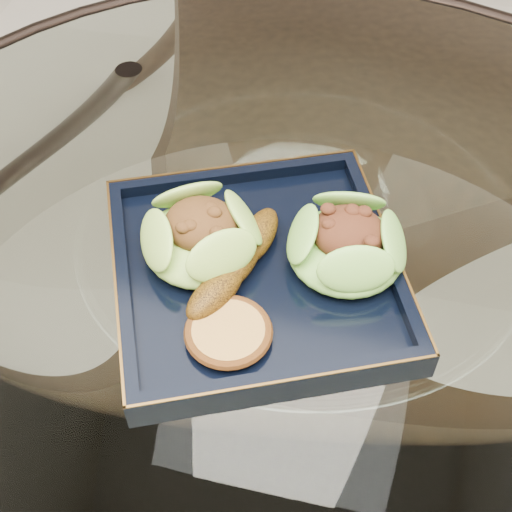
# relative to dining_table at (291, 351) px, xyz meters

# --- Properties ---
(dining_table) EXTENTS (1.13, 1.13, 0.77)m
(dining_table) POSITION_rel_dining_table_xyz_m (0.00, 0.00, 0.00)
(dining_table) COLOR white
(dining_table) RESTS_ON ground
(dining_chair) EXTENTS (0.57, 0.57, 1.03)m
(dining_chair) POSITION_rel_dining_table_xyz_m (-0.02, 0.52, -0.02)
(dining_chair) COLOR #321E10
(dining_chair) RESTS_ON ground
(navy_plate) EXTENTS (0.36, 0.36, 0.02)m
(navy_plate) POSITION_rel_dining_table_xyz_m (-0.04, -0.03, 0.17)
(navy_plate) COLOR black
(navy_plate) RESTS_ON dining_table
(lettuce_wrap_left) EXTENTS (0.14, 0.14, 0.04)m
(lettuce_wrap_left) POSITION_rel_dining_table_xyz_m (-0.09, -0.02, 0.20)
(lettuce_wrap_left) COLOR olive
(lettuce_wrap_left) RESTS_ON navy_plate
(lettuce_wrap_right) EXTENTS (0.13, 0.13, 0.04)m
(lettuce_wrap_right) POSITION_rel_dining_table_xyz_m (0.05, -0.00, 0.20)
(lettuce_wrap_right) COLOR #559C2D
(lettuce_wrap_right) RESTS_ON navy_plate
(roasted_plantain) EXTENTS (0.07, 0.15, 0.03)m
(roasted_plantain) POSITION_rel_dining_table_xyz_m (-0.05, -0.04, 0.20)
(roasted_plantain) COLOR #643E0A
(roasted_plantain) RESTS_ON navy_plate
(crumb_patty) EXTENTS (0.09, 0.09, 0.01)m
(crumb_patty) POSITION_rel_dining_table_xyz_m (-0.04, -0.12, 0.19)
(crumb_patty) COLOR #CC8E44
(crumb_patty) RESTS_ON navy_plate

